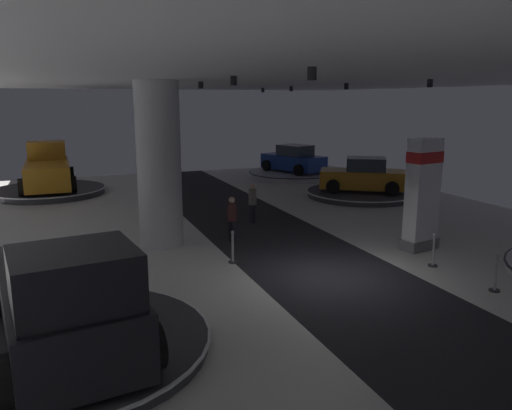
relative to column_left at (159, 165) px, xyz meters
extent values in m
cube|color=silver|center=(3.85, -4.94, -2.77)|extent=(24.00, 44.00, 0.05)
cube|color=#232328|center=(3.85, -4.94, -2.75)|extent=(4.40, 44.00, 0.01)
cube|color=silver|center=(3.85, -4.94, 2.80)|extent=(24.00, 44.00, 0.10)
cylinder|color=black|center=(1.04, -8.82, 2.57)|extent=(0.16, 0.16, 0.22)
cylinder|color=black|center=(0.91, -5.09, 2.57)|extent=(0.16, 0.16, 0.22)
cylinder|color=black|center=(1.26, -0.86, 2.57)|extent=(0.16, 0.16, 0.22)
cylinder|color=black|center=(1.04, 3.33, 2.57)|extent=(0.16, 0.16, 0.22)
cylinder|color=black|center=(1.20, 7.14, 2.57)|extent=(0.16, 0.16, 0.22)
cylinder|color=black|center=(6.66, -5.09, 2.57)|extent=(0.16, 0.16, 0.22)
cylinder|color=black|center=(6.39, -1.14, 2.57)|extent=(0.16, 0.16, 0.22)
cylinder|color=black|center=(6.42, 3.39, 2.57)|extent=(0.16, 0.16, 0.22)
cylinder|color=black|center=(6.56, 6.96, 2.57)|extent=(0.16, 0.16, 0.22)
cylinder|color=silver|center=(0.00, 0.00, 0.00)|extent=(1.46, 1.46, 5.50)
cube|color=slate|center=(7.85, -3.68, -2.58)|extent=(1.37, 0.88, 0.35)
cube|color=white|center=(7.85, -3.68, -0.74)|extent=(1.19, 0.76, 3.32)
cube|color=red|center=(7.85, -3.68, 0.32)|extent=(1.21, 0.79, 0.36)
cylinder|color=#B7B7BC|center=(10.73, 12.07, -2.58)|extent=(5.52, 5.52, 0.35)
cylinder|color=black|center=(10.73, 12.07, -2.43)|extent=(5.63, 5.63, 0.05)
cube|color=navy|center=(10.73, 12.07, -1.79)|extent=(3.13, 4.56, 0.90)
cube|color=#2D3842|center=(10.79, 11.93, -1.05)|extent=(2.12, 2.32, 0.70)
cylinder|color=black|center=(9.31, 13.07, -2.06)|extent=(0.44, 0.71, 0.68)
cylinder|color=black|center=(11.18, 13.75, -2.06)|extent=(0.44, 0.71, 0.68)
cylinder|color=black|center=(10.29, 10.38, -2.06)|extent=(0.44, 0.71, 0.68)
cylinder|color=black|center=(12.16, 11.07, -2.06)|extent=(0.44, 0.71, 0.68)
sphere|color=white|center=(9.56, 13.83, -1.68)|extent=(0.18, 0.18, 0.18)
sphere|color=white|center=(10.49, 14.17, -1.68)|extent=(0.18, 0.18, 0.18)
cylinder|color=#333338|center=(-3.21, -6.83, -2.62)|extent=(5.56, 5.57, 0.26)
cylinder|color=white|center=(-3.21, -6.83, -2.52)|extent=(5.68, 5.68, 0.05)
cube|color=black|center=(-3.21, -6.83, -1.74)|extent=(2.80, 5.53, 1.20)
cube|color=black|center=(-2.98, -8.51, -0.69)|extent=(2.11, 1.94, 1.00)
cube|color=#28333D|center=(-3.05, -8.01, -0.69)|extent=(1.74, 0.32, 0.75)
cylinder|color=black|center=(-1.79, -8.51, -2.07)|extent=(0.39, 0.87, 0.84)
cylinder|color=black|center=(-4.12, -8.82, -2.07)|extent=(0.39, 0.87, 0.84)
cylinder|color=black|center=(-2.29, -4.83, -2.07)|extent=(0.39, 0.87, 0.84)
cylinder|color=#333338|center=(-3.71, 11.34, -2.58)|extent=(5.56, 5.56, 0.33)
cylinder|color=white|center=(-3.71, 11.34, -2.45)|extent=(5.68, 5.68, 0.05)
cube|color=#B77519|center=(-3.71, 11.34, -1.67)|extent=(2.12, 5.31, 1.20)
cube|color=#B77519|center=(-3.72, 13.04, -0.62)|extent=(1.91, 1.71, 1.00)
cube|color=#28333D|center=(-3.72, 12.53, -0.62)|extent=(1.75, 0.09, 0.75)
cylinder|color=black|center=(-4.89, 13.19, -2.00)|extent=(0.28, 0.84, 0.84)
cylinder|color=black|center=(-2.54, 13.20, -2.00)|extent=(0.28, 0.84, 0.84)
cylinder|color=black|center=(-4.88, 9.48, -2.00)|extent=(0.28, 0.84, 0.84)
cylinder|color=black|center=(-2.53, 9.49, -2.00)|extent=(0.28, 0.84, 0.84)
cylinder|color=#333338|center=(11.19, 4.90, -2.61)|extent=(5.52, 5.52, 0.29)
cylinder|color=white|center=(11.19, 4.90, -2.49)|extent=(5.63, 5.63, 0.05)
cube|color=#B77519|center=(11.19, 4.90, -1.85)|extent=(4.51, 3.77, 0.90)
cube|color=#2D3842|center=(11.32, 4.82, -1.10)|extent=(2.44, 2.34, 0.70)
cylinder|color=black|center=(9.45, 4.82, -2.12)|extent=(0.69, 0.55, 0.68)
cylinder|color=black|center=(10.52, 6.50, -2.12)|extent=(0.69, 0.55, 0.68)
cylinder|color=black|center=(11.86, 3.29, -2.12)|extent=(0.69, 0.55, 0.68)
cylinder|color=black|center=(12.94, 4.97, -2.12)|extent=(0.69, 0.55, 0.68)
sphere|color=white|center=(9.19, 5.58, -1.74)|extent=(0.18, 0.18, 0.18)
sphere|color=white|center=(9.72, 6.42, -1.74)|extent=(0.18, 0.18, 0.18)
cylinder|color=black|center=(2.32, -0.47, -2.35)|extent=(0.14, 0.14, 0.80)
cylinder|color=black|center=(2.39, -0.63, -2.35)|extent=(0.14, 0.14, 0.80)
cylinder|color=#472323|center=(2.36, -0.55, -1.69)|extent=(0.32, 0.32, 0.62)
sphere|color=beige|center=(2.36, -0.55, -1.27)|extent=(0.22, 0.22, 0.22)
cylinder|color=black|center=(3.99, 1.65, -2.35)|extent=(0.14, 0.14, 0.80)
cylinder|color=black|center=(4.00, 1.82, -2.35)|extent=(0.14, 0.14, 0.80)
cylinder|color=#6B665B|center=(4.00, 1.74, -1.69)|extent=(0.32, 0.32, 0.62)
sphere|color=beige|center=(4.00, 1.74, -1.27)|extent=(0.22, 0.22, 0.22)
cylinder|color=#333338|center=(1.62, -2.78, -2.73)|extent=(0.28, 0.28, 0.04)
cylinder|color=#B2B2B7|center=(1.62, -2.78, -2.27)|extent=(0.07, 0.07, 0.96)
sphere|color=#B2B2B7|center=(1.62, -2.78, -1.79)|extent=(0.10, 0.10, 0.10)
cylinder|color=#333338|center=(7.22, -7.45, -2.73)|extent=(0.28, 0.28, 0.04)
cylinder|color=#B2B2B7|center=(7.22, -7.45, -2.27)|extent=(0.07, 0.07, 0.96)
sphere|color=#B2B2B7|center=(7.22, -7.45, -1.79)|extent=(0.10, 0.10, 0.10)
cylinder|color=#333338|center=(7.08, -5.26, -2.73)|extent=(0.28, 0.28, 0.04)
cylinder|color=#B2B2B7|center=(7.08, -5.26, -2.27)|extent=(0.07, 0.07, 0.96)
sphere|color=#B2B2B7|center=(7.08, -5.26, -1.79)|extent=(0.10, 0.10, 0.10)
camera|label=1|loc=(-3.05, -16.66, 2.15)|focal=35.26mm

